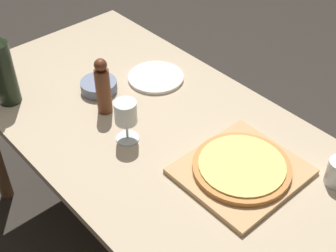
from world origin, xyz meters
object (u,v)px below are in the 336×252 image
object	(u,v)px
pizza	(242,167)
small_bowl	(99,86)
pepper_mill	(103,87)
wine_glass	(126,114)
wine_bottle	(2,68)

from	to	relation	value
pizza	small_bowl	size ratio (longest dim) A/B	2.21
pepper_mill	wine_glass	world-z (taller)	pepper_mill
wine_bottle	wine_glass	bearing A→B (deg)	-66.88
small_bowl	pizza	bearing A→B (deg)	-83.41
pizza	pepper_mill	size ratio (longest dim) A/B	1.40
wine_bottle	wine_glass	xyz separation A→B (m)	(0.19, -0.45, -0.04)
pepper_mill	wine_glass	xyz separation A→B (m)	(-0.03, -0.17, 0.00)
pepper_mill	small_bowl	size ratio (longest dim) A/B	1.58
pizza	pepper_mill	distance (m)	0.55
pepper_mill	small_bowl	world-z (taller)	pepper_mill
pepper_mill	small_bowl	xyz separation A→B (m)	(0.05, 0.12, -0.08)
small_bowl	wine_bottle	bearing A→B (deg)	149.63
wine_glass	small_bowl	distance (m)	0.31
pizza	wine_glass	world-z (taller)	wine_glass
pizza	pepper_mill	xyz separation A→B (m)	(-0.13, 0.53, 0.07)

